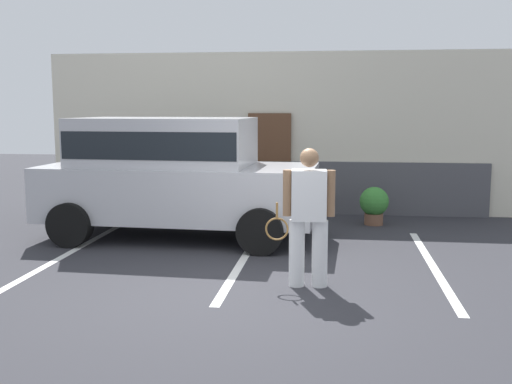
% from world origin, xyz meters
% --- Properties ---
extents(ground_plane, '(40.00, 40.00, 0.00)m').
position_xyz_m(ground_plane, '(0.00, 0.00, 0.00)').
color(ground_plane, '#2D2D33').
extents(parking_stripe_0, '(0.12, 4.40, 0.01)m').
position_xyz_m(parking_stripe_0, '(-2.93, 1.50, 0.00)').
color(parking_stripe_0, silver).
rests_on(parking_stripe_0, ground_plane).
extents(parking_stripe_1, '(0.12, 4.40, 0.01)m').
position_xyz_m(parking_stripe_1, '(-0.21, 1.50, 0.00)').
color(parking_stripe_1, silver).
rests_on(parking_stripe_1, ground_plane).
extents(parking_stripe_2, '(0.12, 4.40, 0.01)m').
position_xyz_m(parking_stripe_2, '(2.51, 1.50, 0.00)').
color(parking_stripe_2, silver).
rests_on(parking_stripe_2, ground_plane).
extents(house_frontage, '(10.07, 0.40, 3.36)m').
position_xyz_m(house_frontage, '(-0.00, 5.71, 1.58)').
color(house_frontage, beige).
rests_on(house_frontage, ground_plane).
extents(parked_suv, '(4.67, 2.31, 2.05)m').
position_xyz_m(parked_suv, '(-1.61, 2.84, 1.15)').
color(parked_suv, '#B7B7BC').
rests_on(parked_suv, ground_plane).
extents(tennis_player_man, '(0.90, 0.30, 1.73)m').
position_xyz_m(tennis_player_man, '(0.79, 0.27, 0.90)').
color(tennis_player_man, white).
rests_on(tennis_player_man, ground_plane).
extents(potted_plant_by_porch, '(0.55, 0.55, 0.73)m').
position_xyz_m(potted_plant_by_porch, '(1.86, 4.45, 0.40)').
color(potted_plant_by_porch, brown).
rests_on(potted_plant_by_porch, ground_plane).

